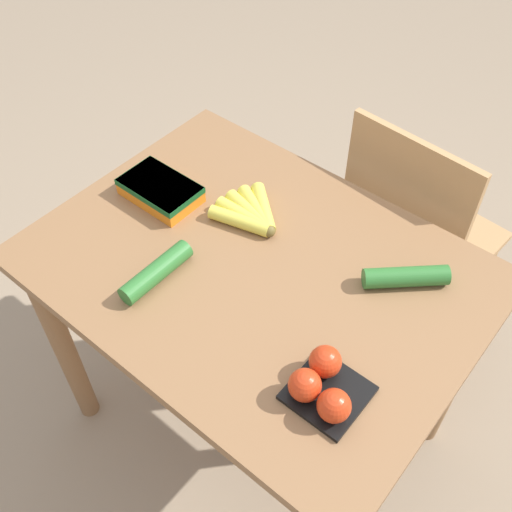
# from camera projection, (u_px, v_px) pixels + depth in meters

# --- Properties ---
(ground_plane) EXTENTS (12.00, 12.00, 0.00)m
(ground_plane) POSITION_uv_depth(u_px,v_px,m) (256.00, 420.00, 1.96)
(ground_plane) COLOR gray
(dining_table) EXTENTS (1.02, 0.76, 0.78)m
(dining_table) POSITION_uv_depth(u_px,v_px,m) (256.00, 301.00, 1.49)
(dining_table) COLOR olive
(dining_table) RESTS_ON ground_plane
(chair) EXTENTS (0.45, 0.43, 0.91)m
(chair) POSITION_uv_depth(u_px,v_px,m) (412.00, 238.00, 1.86)
(chair) COLOR tan
(chair) RESTS_ON ground_plane
(banana_bunch) EXTENTS (0.17, 0.17, 0.04)m
(banana_bunch) POSITION_uv_depth(u_px,v_px,m) (251.00, 214.00, 1.47)
(banana_bunch) COLOR brown
(banana_bunch) RESTS_ON dining_table
(tomato_pack) EXTENTS (0.14, 0.14, 0.08)m
(tomato_pack) POSITION_uv_depth(u_px,v_px,m) (323.00, 386.00, 1.13)
(tomato_pack) COLOR black
(tomato_pack) RESTS_ON dining_table
(carrot_bag) EXTENTS (0.20, 0.13, 0.05)m
(carrot_bag) POSITION_uv_depth(u_px,v_px,m) (160.00, 189.00, 1.51)
(carrot_bag) COLOR orange
(carrot_bag) RESTS_ON dining_table
(cucumber_near) EXTENTS (0.05, 0.19, 0.05)m
(cucumber_near) POSITION_uv_depth(u_px,v_px,m) (156.00, 272.00, 1.34)
(cucumber_near) COLOR #2D702D
(cucumber_near) RESTS_ON dining_table
(cucumber_far) EXTENTS (0.17, 0.16, 0.05)m
(cucumber_far) POSITION_uv_depth(u_px,v_px,m) (406.00, 277.00, 1.33)
(cucumber_far) COLOR #2D702D
(cucumber_far) RESTS_ON dining_table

